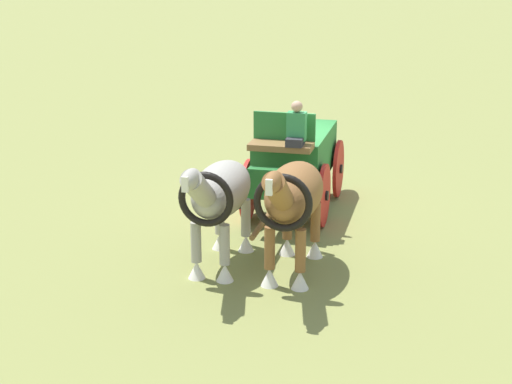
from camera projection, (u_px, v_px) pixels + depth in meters
name	position (u px, v px, depth m)	size (l,w,h in m)	color
ground_plane	(295.00, 207.00, 17.49)	(220.00, 220.00, 0.00)	olive
show_wagon	(295.00, 157.00, 17.00)	(5.55, 2.77, 2.66)	#236B2D
draft_horse_near	(293.00, 197.00, 13.55)	(3.05, 1.62, 2.28)	brown
draft_horse_off	(219.00, 195.00, 13.85)	(3.01, 1.59, 2.23)	#9E998E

